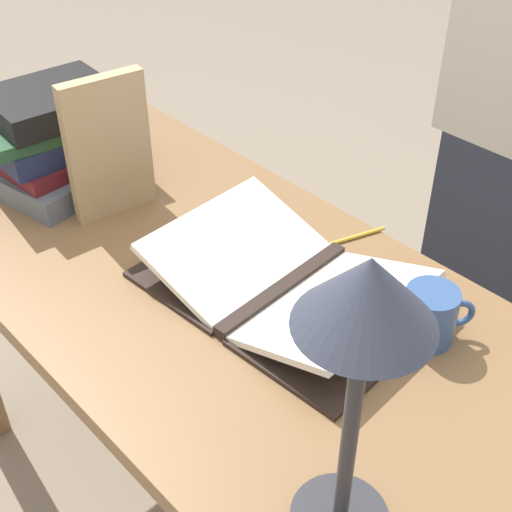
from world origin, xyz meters
TOP-DOWN VIEW (x-y plane):
  - reading_desk at (0.00, 0.00)m, footprint 1.39×0.62m
  - open_book at (-0.07, -0.06)m, footprint 0.47×0.33m
  - book_stack_tall at (0.47, 0.02)m, footprint 0.25×0.30m
  - book_standing_upright at (0.32, 0.00)m, footprint 0.05×0.16m
  - reading_lamp at (-0.40, 0.18)m, footprint 0.13×0.13m
  - coffee_mug at (-0.29, -0.15)m, footprint 0.09×0.10m
  - pencil at (-0.04, -0.24)m, footprint 0.05×0.15m

SIDE VIEW (x-z plane):
  - reading_desk at x=0.00m, z-range 0.25..0.98m
  - pencil at x=-0.04m, z-range 0.72..0.73m
  - open_book at x=-0.07m, z-range 0.71..0.78m
  - coffee_mug at x=-0.29m, z-range 0.72..0.81m
  - book_stack_tall at x=0.47m, z-range 0.72..0.92m
  - book_standing_upright at x=0.32m, z-range 0.72..0.99m
  - reading_lamp at x=-0.40m, z-range 0.83..1.22m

